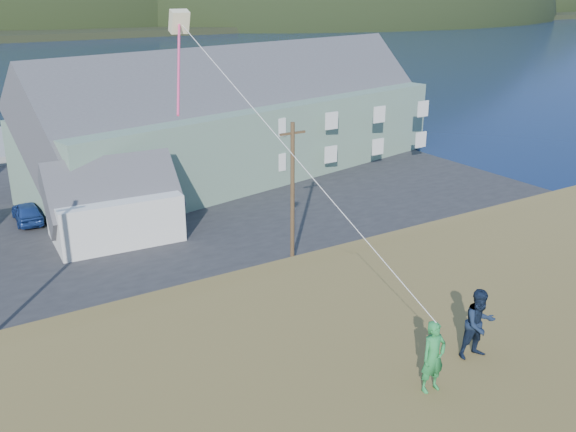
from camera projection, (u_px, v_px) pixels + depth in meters
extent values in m
plane|color=#0A1638|center=(106.00, 327.00, 30.42)|extent=(900.00, 900.00, 0.00)
cube|color=#4C3D19|center=(119.00, 345.00, 28.81)|extent=(110.00, 8.00, 0.10)
cube|color=#28282B|center=(30.00, 221.00, 43.94)|extent=(72.00, 36.00, 0.12)
ellipsoid|color=black|center=(64.00, 16.00, 295.79)|extent=(230.00, 207.00, 142.60)
ellipsoid|color=black|center=(289.00, 12.00, 334.85)|extent=(280.00, 252.00, 134.40)
ellipsoid|color=black|center=(419.00, 7.00, 418.75)|extent=(240.00, 216.00, 100.80)
cube|color=gray|center=(247.00, 136.00, 54.16)|extent=(37.59, 17.33, 6.22)
cube|color=#47474C|center=(246.00, 79.00, 52.54)|extent=(38.03, 17.17, 10.09)
cube|color=silver|center=(115.00, 215.00, 40.36)|extent=(7.81, 5.82, 2.99)
cube|color=#47474C|center=(111.00, 181.00, 39.60)|extent=(8.31, 5.77, 5.26)
cylinder|color=#47331E|center=(292.00, 194.00, 35.92)|extent=(0.24, 0.24, 8.19)
imported|color=navy|center=(27.00, 212.00, 43.29)|extent=(1.88, 4.26, 1.43)
imported|color=#2C4D6E|center=(48.00, 173.00, 51.88)|extent=(1.88, 4.87, 1.58)
imported|color=#227F3B|center=(433.00, 357.00, 13.31)|extent=(0.60, 0.42, 1.60)
imported|color=#121D32|center=(479.00, 324.00, 14.52)|extent=(0.91, 0.77, 1.68)
cube|color=beige|center=(179.00, 22.00, 15.81)|extent=(0.47, 0.45, 0.60)
cylinder|color=#FF437C|center=(179.00, 65.00, 14.82)|extent=(0.06, 0.06, 3.31)
cylinder|color=white|center=(295.00, 158.00, 14.42)|extent=(0.02, 0.02, 9.43)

